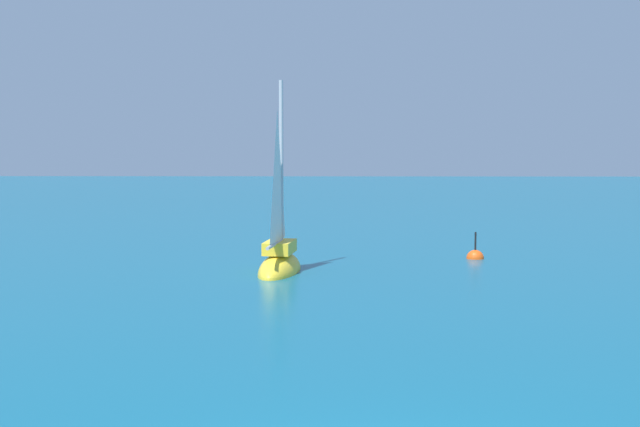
% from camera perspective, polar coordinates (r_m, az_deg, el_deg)
% --- Properties ---
extents(sailboat_near, '(1.49, 3.29, 5.99)m').
position_cam_1_polar(sailboat_near, '(24.40, -2.72, -3.17)').
color(sailboat_near, yellow).
rests_on(sailboat_near, ground).
extents(marker_buoy, '(0.56, 0.56, 1.13)m').
position_cam_1_polar(marker_buoy, '(27.63, 10.31, -2.96)').
color(marker_buoy, '#EA5114').
rests_on(marker_buoy, ground).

